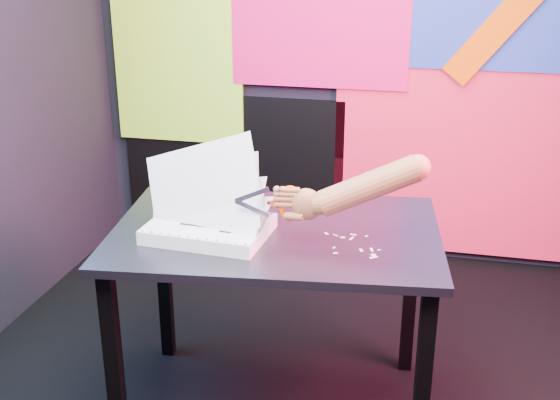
# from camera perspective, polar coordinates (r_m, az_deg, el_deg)

# --- Properties ---
(room) EXTENTS (3.01, 3.01, 2.71)m
(room) POSITION_cam_1_polar(r_m,az_deg,el_deg) (2.31, 3.10, 11.48)
(room) COLOR black
(room) RESTS_ON ground
(backdrop) EXTENTS (2.88, 0.05, 2.08)m
(backdrop) POSITION_cam_1_polar(r_m,az_deg,el_deg) (3.81, 7.82, 8.98)
(backdrop) COLOR red
(backdrop) RESTS_ON ground
(work_table) EXTENTS (1.23, 0.89, 0.75)m
(work_table) POSITION_cam_1_polar(r_m,az_deg,el_deg) (2.51, -0.34, -4.41)
(work_table) COLOR black
(work_table) RESTS_ON ground
(printout_stack) EXTENTS (0.47, 0.32, 0.37)m
(printout_stack) POSITION_cam_1_polar(r_m,az_deg,el_deg) (2.42, -5.81, -2.12)
(printout_stack) COLOR silver
(printout_stack) RESTS_ON work_table
(scissors) EXTENTS (0.22, 0.03, 0.12)m
(scissors) POSITION_cam_1_polar(r_m,az_deg,el_deg) (2.29, 0.44, -0.28)
(scissors) COLOR silver
(scissors) RESTS_ON printout_stack
(hand_forearm) EXTENTS (0.48, 0.12, 0.24)m
(hand_forearm) POSITION_cam_1_polar(r_m,az_deg,el_deg) (2.25, 6.39, 0.92)
(hand_forearm) COLOR brown
(hand_forearm) RESTS_ON work_table
(paper_clippings) EXTENTS (0.21, 0.18, 0.00)m
(paper_clippings) POSITION_cam_1_polar(r_m,az_deg,el_deg) (2.36, 6.14, -3.65)
(paper_clippings) COLOR silver
(paper_clippings) RESTS_ON work_table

